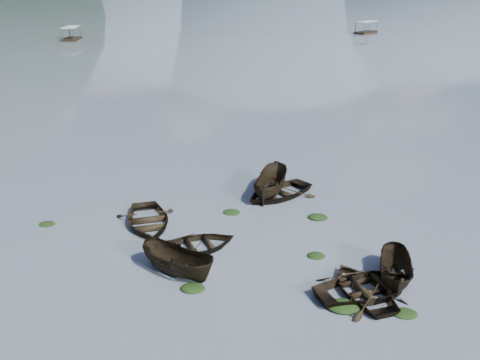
# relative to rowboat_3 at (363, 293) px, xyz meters

# --- Properties ---
(ground_plane) EXTENTS (2400.00, 2400.00, 0.00)m
(ground_plane) POSITION_rel_rowboat_3_xyz_m (-6.23, -4.69, 0.00)
(ground_plane) COLOR slate
(rowboat_1) EXTENTS (4.98, 4.61, 0.84)m
(rowboat_1) POSITION_rel_rowboat_3_xyz_m (-7.78, 2.82, 0.00)
(rowboat_1) COLOR black
(rowboat_1) RESTS_ON ground
(rowboat_2) EXTENTS (4.26, 3.24, 1.55)m
(rowboat_2) POSITION_rel_rowboat_3_xyz_m (-8.10, 0.47, 0.00)
(rowboat_2) COLOR black
(rowboat_2) RESTS_ON ground
(rowboat_3) EXTENTS (4.23, 4.76, 0.81)m
(rowboat_3) POSITION_rel_rowboat_3_xyz_m (0.00, 0.00, 0.00)
(rowboat_3) COLOR black
(rowboat_3) RESTS_ON ground
(rowboat_4) EXTENTS (5.68, 5.11, 0.97)m
(rowboat_4) POSITION_rel_rowboat_3_xyz_m (0.19, -0.00, 0.00)
(rowboat_4) COLOR black
(rowboat_4) RESTS_ON ground
(rowboat_5) EXTENTS (1.72, 3.85, 1.45)m
(rowboat_5) POSITION_rel_rowboat_3_xyz_m (1.47, 1.03, 0.00)
(rowboat_5) COLOR black
(rowboat_5) RESTS_ON ground
(rowboat_6) EXTENTS (4.82, 5.52, 0.95)m
(rowboat_6) POSITION_rel_rowboat_3_xyz_m (-10.93, 5.11, 0.00)
(rowboat_6) COLOR black
(rowboat_6) RESTS_ON ground
(rowboat_7) EXTENTS (5.61, 5.71, 0.97)m
(rowboat_7) POSITION_rel_rowboat_3_xyz_m (-4.28, 10.01, 0.00)
(rowboat_7) COLOR black
(rowboat_7) RESTS_ON ground
(rowboat_8) EXTENTS (2.28, 4.59, 1.70)m
(rowboat_8) POSITION_rel_rowboat_3_xyz_m (-4.77, 10.18, 0.00)
(rowboat_8) COLOR black
(rowboat_8) RESTS_ON ground
(weed_clump_1) EXTENTS (1.06, 0.85, 0.23)m
(weed_clump_1) POSITION_rel_rowboat_3_xyz_m (-7.20, -0.69, 0.00)
(weed_clump_1) COLOR black
(weed_clump_1) RESTS_ON ground
(weed_clump_2) EXTENTS (1.36, 1.09, 0.29)m
(weed_clump_2) POSITION_rel_rowboat_3_xyz_m (-0.89, -1.24, 0.00)
(weed_clump_2) COLOR black
(weed_clump_2) RESTS_ON ground
(weed_clump_3) EXTENTS (0.88, 0.74, 0.19)m
(weed_clump_3) POSITION_rel_rowboat_3_xyz_m (-1.96, 2.88, 0.00)
(weed_clump_3) COLOR black
(weed_clump_3) RESTS_ON ground
(weed_clump_4) EXTENTS (1.00, 0.79, 0.21)m
(weed_clump_4) POSITION_rel_rowboat_3_xyz_m (1.54, -1.34, 0.00)
(weed_clump_4) COLOR black
(weed_clump_4) RESTS_ON ground
(weed_clump_5) EXTENTS (0.89, 0.71, 0.19)m
(weed_clump_5) POSITION_rel_rowboat_3_xyz_m (-16.35, 4.46, 0.00)
(weed_clump_5) COLOR black
(weed_clump_5) RESTS_ON ground
(weed_clump_6) EXTENTS (0.97, 0.81, 0.20)m
(weed_clump_6) POSITION_rel_rowboat_3_xyz_m (-6.70, 7.26, 0.00)
(weed_clump_6) COLOR black
(weed_clump_6) RESTS_ON ground
(weed_clump_7) EXTENTS (1.10, 0.88, 0.24)m
(weed_clump_7) POSITION_rel_rowboat_3_xyz_m (-1.87, 7.21, 0.00)
(weed_clump_7) COLOR black
(weed_clump_7) RESTS_ON ground
(pontoon_left) EXTENTS (3.76, 6.81, 2.47)m
(pontoon_left) POSITION_rel_rowboat_3_xyz_m (-50.75, 85.08, 0.00)
(pontoon_left) COLOR black
(pontoon_left) RESTS_ON ground
(pontoon_centre) EXTENTS (5.79, 6.74, 2.44)m
(pontoon_centre) POSITION_rel_rowboat_3_xyz_m (9.03, 106.18, 0.00)
(pontoon_centre) COLOR black
(pontoon_centre) RESTS_ON ground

